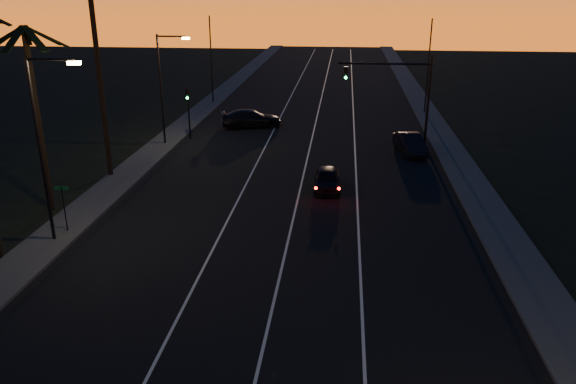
# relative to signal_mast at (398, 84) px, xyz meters

# --- Properties ---
(road) EXTENTS (20.00, 170.00, 0.01)m
(road) POSITION_rel_signal_mast_xyz_m (-7.14, -9.99, -4.78)
(road) COLOR black
(road) RESTS_ON ground
(sidewalk_left) EXTENTS (2.40, 170.00, 0.16)m
(sidewalk_left) POSITION_rel_signal_mast_xyz_m (-18.34, -9.99, -4.70)
(sidewalk_left) COLOR #3C3B39
(sidewalk_left) RESTS_ON ground
(sidewalk_right) EXTENTS (2.40, 170.00, 0.16)m
(sidewalk_right) POSITION_rel_signal_mast_xyz_m (4.06, -9.99, -4.70)
(sidewalk_right) COLOR #3C3B39
(sidewalk_right) RESTS_ON ground
(lane_stripe_left) EXTENTS (0.12, 160.00, 0.01)m
(lane_stripe_left) POSITION_rel_signal_mast_xyz_m (-10.14, -9.99, -4.76)
(lane_stripe_left) COLOR silver
(lane_stripe_left) RESTS_ON road
(lane_stripe_mid) EXTENTS (0.12, 160.00, 0.01)m
(lane_stripe_mid) POSITION_rel_signal_mast_xyz_m (-6.64, -9.99, -4.76)
(lane_stripe_mid) COLOR silver
(lane_stripe_mid) RESTS_ON road
(lane_stripe_right) EXTENTS (0.12, 160.00, 0.01)m
(lane_stripe_right) POSITION_rel_signal_mast_xyz_m (-3.14, -9.99, -4.76)
(lane_stripe_right) COLOR silver
(lane_stripe_right) RESTS_ON road
(palm_mid) EXTENTS (4.25, 4.16, 10.03)m
(palm_mid) POSITION_rel_signal_mast_xyz_m (-20.34, -15.99, 1.47)
(palm_mid) COLOR black
(palm_mid) RESTS_ON ground
(palm_far) EXTENTS (4.25, 4.16, 12.53)m
(palm_far) POSITION_rel_signal_mast_xyz_m (-19.34, -9.99, 2.83)
(palm_far) COLOR black
(palm_far) RESTS_ON ground
(streetlight_left_near) EXTENTS (2.55, 0.26, 9.00)m
(streetlight_left_near) POSITION_rel_signal_mast_xyz_m (-17.84, -19.99, 0.54)
(streetlight_left_near) COLOR black
(streetlight_left_near) RESTS_ON ground
(streetlight_left_far) EXTENTS (2.55, 0.26, 8.50)m
(streetlight_left_far) POSITION_rel_signal_mast_xyz_m (-17.82, -1.99, 0.28)
(streetlight_left_far) COLOR black
(streetlight_left_far) RESTS_ON ground
(street_sign) EXTENTS (0.70, 0.06, 2.60)m
(street_sign) POSITION_rel_signal_mast_xyz_m (-17.94, -18.99, -3.13)
(street_sign) COLOR black
(street_sign) RESTS_ON ground
(signal_mast) EXTENTS (7.10, 0.41, 7.00)m
(signal_mast) POSITION_rel_signal_mast_xyz_m (0.00, 0.00, 0.00)
(signal_mast) COLOR black
(signal_mast) RESTS_ON ground
(signal_post) EXTENTS (0.28, 0.37, 4.20)m
(signal_post) POSITION_rel_signal_mast_xyz_m (-16.64, -0.01, -1.89)
(signal_post) COLOR black
(signal_post) RESTS_ON ground
(far_pole_left) EXTENTS (0.14, 0.14, 9.00)m
(far_pole_left) POSITION_rel_signal_mast_xyz_m (-18.14, 15.01, -0.28)
(far_pole_left) COLOR black
(far_pole_left) RESTS_ON ground
(far_pole_right) EXTENTS (0.14, 0.14, 9.00)m
(far_pole_right) POSITION_rel_signal_mast_xyz_m (3.86, 12.01, -0.28)
(far_pole_right) COLOR black
(far_pole_right) RESTS_ON ground
(lead_car) EXTENTS (1.74, 4.43, 1.33)m
(lead_car) POSITION_rel_signal_mast_xyz_m (-5.00, -11.05, -4.11)
(lead_car) COLOR black
(lead_car) RESTS_ON road
(right_car) EXTENTS (2.38, 4.70, 1.48)m
(right_car) POSITION_rel_signal_mast_xyz_m (0.95, -2.55, -4.03)
(right_car) COLOR black
(right_car) RESTS_ON road
(cross_car) EXTENTS (5.75, 3.64, 1.55)m
(cross_car) POSITION_rel_signal_mast_xyz_m (-12.26, 4.53, -4.00)
(cross_car) COLOR black
(cross_car) RESTS_ON road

